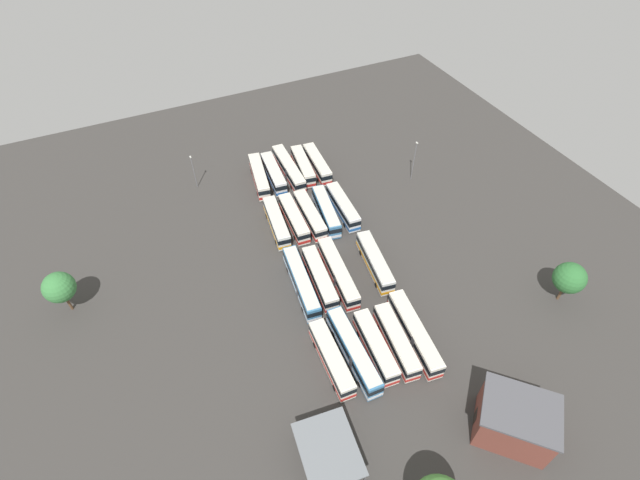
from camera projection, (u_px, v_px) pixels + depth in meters
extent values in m
plane|color=#383533|center=(324.00, 249.00, 87.31)|extent=(127.22, 127.22, 0.00)
cube|color=silver|center=(414.00, 333.00, 72.17)|extent=(14.94, 4.27, 3.14)
cube|color=beige|center=(416.00, 327.00, 71.00)|extent=(14.33, 4.01, 0.14)
cube|color=black|center=(415.00, 331.00, 71.81)|extent=(15.02, 4.32, 1.01)
cube|color=red|center=(414.00, 336.00, 72.80)|extent=(15.02, 4.32, 0.63)
cube|color=black|center=(395.00, 295.00, 76.67)|extent=(0.31, 1.97, 1.16)
cube|color=#47474C|center=(419.00, 342.00, 71.09)|extent=(1.21, 2.56, 3.02)
cylinder|color=black|center=(395.00, 317.00, 75.96)|extent=(1.03, 0.42, 1.00)
cylinder|color=black|center=(407.00, 313.00, 76.44)|extent=(1.03, 0.42, 1.00)
cylinder|color=black|center=(420.00, 365.00, 69.86)|extent=(1.03, 0.42, 1.00)
cylinder|color=black|center=(433.00, 361.00, 70.34)|extent=(1.03, 0.42, 1.00)
cube|color=silver|center=(396.00, 341.00, 71.16)|extent=(12.53, 4.01, 3.14)
cube|color=beige|center=(398.00, 335.00, 69.99)|extent=(12.02, 3.76, 0.14)
cube|color=black|center=(397.00, 339.00, 70.81)|extent=(12.60, 4.06, 1.01)
cube|color=red|center=(396.00, 344.00, 71.79)|extent=(12.60, 4.06, 0.63)
cube|color=black|center=(381.00, 307.00, 74.86)|extent=(0.32, 1.97, 1.16)
cylinder|color=black|center=(379.00, 328.00, 74.46)|extent=(1.03, 0.43, 1.00)
cylinder|color=black|center=(392.00, 324.00, 74.93)|extent=(1.03, 0.43, 1.00)
cylinder|color=black|center=(399.00, 369.00, 69.36)|extent=(1.03, 0.43, 1.00)
cylinder|color=black|center=(413.00, 365.00, 69.83)|extent=(1.03, 0.43, 1.00)
cube|color=silver|center=(375.00, 347.00, 70.48)|extent=(12.10, 3.57, 3.14)
cube|color=beige|center=(376.00, 341.00, 69.31)|extent=(11.61, 3.33, 0.14)
cube|color=black|center=(376.00, 345.00, 70.12)|extent=(12.16, 3.61, 1.01)
cube|color=red|center=(375.00, 350.00, 71.11)|extent=(12.16, 3.61, 0.63)
cube|color=black|center=(360.00, 314.00, 73.99)|extent=(0.25, 1.98, 1.16)
cylinder|color=black|center=(359.00, 334.00, 73.63)|extent=(1.02, 0.40, 1.00)
cylinder|color=black|center=(372.00, 330.00, 74.16)|extent=(1.02, 0.40, 1.00)
cylinder|color=black|center=(378.00, 374.00, 68.76)|extent=(1.02, 0.40, 1.00)
cylinder|color=black|center=(392.00, 370.00, 69.28)|extent=(1.02, 0.40, 1.00)
cube|color=teal|center=(353.00, 351.00, 69.94)|extent=(14.84, 3.07, 3.14)
cube|color=beige|center=(354.00, 345.00, 68.77)|extent=(14.25, 2.85, 0.14)
cube|color=black|center=(354.00, 349.00, 69.58)|extent=(14.92, 3.10, 1.01)
cube|color=silver|center=(353.00, 354.00, 70.57)|extent=(14.92, 3.10, 0.63)
cube|color=black|center=(334.00, 311.00, 74.29)|extent=(0.15, 1.98, 1.16)
cube|color=#47474C|center=(358.00, 360.00, 68.89)|extent=(1.01, 2.50, 3.02)
cylinder|color=black|center=(334.00, 334.00, 73.58)|extent=(1.01, 0.34, 1.00)
cylinder|color=black|center=(347.00, 330.00, 74.18)|extent=(1.01, 0.34, 1.00)
cylinder|color=black|center=(360.00, 384.00, 67.66)|extent=(1.01, 0.34, 1.00)
cylinder|color=black|center=(373.00, 379.00, 68.26)|extent=(1.01, 0.34, 1.00)
cube|color=silver|center=(331.00, 359.00, 69.05)|extent=(12.44, 3.05, 3.14)
cube|color=beige|center=(332.00, 353.00, 67.88)|extent=(11.94, 2.84, 0.14)
cube|color=black|center=(332.00, 357.00, 68.69)|extent=(12.50, 3.09, 1.01)
cube|color=red|center=(331.00, 362.00, 69.68)|extent=(12.50, 3.09, 0.63)
cube|color=black|center=(316.00, 324.00, 72.63)|extent=(0.16, 1.98, 1.16)
cylinder|color=black|center=(315.00, 345.00, 72.21)|extent=(1.01, 0.35, 1.00)
cylinder|color=black|center=(328.00, 341.00, 72.80)|extent=(1.01, 0.35, 1.00)
cylinder|color=black|center=(335.00, 388.00, 67.25)|extent=(1.01, 0.35, 1.00)
cylinder|color=black|center=(349.00, 383.00, 67.84)|extent=(1.01, 0.35, 1.00)
cube|color=silver|center=(375.00, 262.00, 82.49)|extent=(13.06, 4.41, 3.14)
cube|color=beige|center=(376.00, 256.00, 81.32)|extent=(12.52, 4.14, 0.14)
cube|color=black|center=(375.00, 260.00, 82.13)|extent=(13.13, 4.45, 1.01)
cube|color=orange|center=(374.00, 265.00, 83.12)|extent=(13.13, 4.45, 0.63)
cube|color=black|center=(363.00, 235.00, 86.39)|extent=(0.37, 1.97, 1.16)
cylinder|color=black|center=(361.00, 253.00, 85.93)|extent=(1.03, 0.45, 1.00)
cylinder|color=black|center=(372.00, 250.00, 86.36)|extent=(1.03, 0.45, 1.00)
cylinder|color=black|center=(376.00, 285.00, 80.57)|extent=(1.03, 0.45, 1.00)
cylinder|color=black|center=(388.00, 282.00, 81.01)|extent=(1.03, 0.45, 1.00)
cube|color=silver|center=(338.00, 273.00, 80.76)|extent=(14.93, 4.03, 3.14)
cube|color=beige|center=(338.00, 266.00, 79.59)|extent=(14.32, 3.77, 0.14)
cube|color=black|center=(338.00, 271.00, 80.40)|extent=(15.01, 4.07, 1.01)
cube|color=red|center=(338.00, 276.00, 81.39)|extent=(15.01, 4.07, 0.63)
cube|color=black|center=(324.00, 241.00, 85.23)|extent=(0.28, 1.98, 1.16)
cube|color=#47474C|center=(341.00, 280.00, 79.69)|extent=(1.17, 2.55, 3.02)
cylinder|color=black|center=(323.00, 261.00, 84.52)|extent=(1.03, 0.41, 1.00)
cylinder|color=black|center=(335.00, 258.00, 85.02)|extent=(1.03, 0.41, 1.00)
cylinder|color=black|center=(341.00, 299.00, 78.46)|extent=(1.03, 0.41, 1.00)
cylinder|color=black|center=(353.00, 296.00, 78.96)|extent=(1.03, 0.41, 1.00)
cube|color=silver|center=(320.00, 278.00, 79.91)|extent=(12.95, 3.87, 3.14)
cube|color=beige|center=(320.00, 272.00, 78.74)|extent=(12.42, 3.61, 0.14)
cube|color=black|center=(320.00, 276.00, 79.55)|extent=(13.02, 3.91, 1.01)
cube|color=red|center=(320.00, 281.00, 80.54)|extent=(13.02, 3.91, 0.63)
cube|color=black|center=(308.00, 250.00, 83.73)|extent=(0.29, 1.98, 1.16)
cylinder|color=black|center=(307.00, 268.00, 83.27)|extent=(1.03, 0.41, 1.00)
cylinder|color=black|center=(319.00, 265.00, 83.76)|extent=(1.03, 0.41, 1.00)
cylinder|color=black|center=(321.00, 302.00, 78.02)|extent=(1.03, 0.41, 1.00)
cylinder|color=black|center=(333.00, 299.00, 78.51)|extent=(1.03, 0.41, 1.00)
cube|color=teal|center=(301.00, 283.00, 79.23)|extent=(14.93, 4.10, 3.14)
cube|color=beige|center=(301.00, 276.00, 78.05)|extent=(14.32, 3.84, 0.14)
cube|color=black|center=(301.00, 281.00, 78.87)|extent=(15.01, 4.15, 1.01)
cube|color=silver|center=(301.00, 286.00, 79.85)|extent=(15.01, 4.15, 0.63)
cube|color=black|center=(289.00, 250.00, 83.70)|extent=(0.29, 1.98, 1.16)
cube|color=#47474C|center=(304.00, 290.00, 78.15)|extent=(1.18, 2.55, 3.02)
cylinder|color=black|center=(288.00, 270.00, 82.99)|extent=(1.03, 0.41, 1.00)
cylinder|color=black|center=(300.00, 267.00, 83.49)|extent=(1.03, 0.41, 1.00)
cylinder|color=black|center=(303.00, 310.00, 76.92)|extent=(1.03, 0.41, 1.00)
cylinder|color=black|center=(316.00, 306.00, 77.41)|extent=(1.03, 0.41, 1.00)
cube|color=silver|center=(343.00, 207.00, 92.89)|extent=(12.27, 3.32, 3.14)
cube|color=beige|center=(343.00, 200.00, 91.72)|extent=(11.77, 3.09, 0.14)
cube|color=black|center=(343.00, 205.00, 92.53)|extent=(12.33, 3.36, 1.01)
cube|color=#1E56A8|center=(343.00, 210.00, 93.51)|extent=(12.33, 3.36, 0.63)
cube|color=black|center=(332.00, 186.00, 96.43)|extent=(0.21, 1.98, 1.16)
cylinder|color=black|center=(331.00, 202.00, 96.05)|extent=(1.02, 0.37, 1.00)
cylinder|color=black|center=(341.00, 199.00, 96.60)|extent=(1.02, 0.37, 1.00)
cylinder|color=black|center=(345.00, 225.00, 91.13)|extent=(1.02, 0.37, 1.00)
cylinder|color=black|center=(355.00, 222.00, 91.68)|extent=(1.02, 0.37, 1.00)
cube|color=teal|center=(326.00, 211.00, 91.88)|extent=(12.99, 4.53, 3.14)
cube|color=beige|center=(326.00, 205.00, 90.71)|extent=(12.46, 4.25, 0.14)
cube|color=black|center=(326.00, 210.00, 91.52)|extent=(13.06, 4.57, 1.01)
cube|color=silver|center=(326.00, 215.00, 92.51)|extent=(13.06, 4.57, 0.63)
cube|color=black|center=(318.00, 189.00, 95.77)|extent=(0.39, 1.96, 1.16)
cylinder|color=black|center=(315.00, 205.00, 95.32)|extent=(1.04, 0.46, 1.00)
cylinder|color=black|center=(326.00, 203.00, 95.74)|extent=(1.04, 0.46, 1.00)
cylinder|color=black|center=(326.00, 231.00, 89.98)|extent=(1.04, 0.46, 1.00)
cylinder|color=black|center=(337.00, 229.00, 90.40)|extent=(1.04, 0.46, 1.00)
cube|color=silver|center=(310.00, 215.00, 91.12)|extent=(12.55, 3.23, 3.14)
cube|color=beige|center=(310.00, 209.00, 89.95)|extent=(12.05, 3.00, 0.14)
cube|color=black|center=(310.00, 213.00, 90.76)|extent=(12.62, 3.27, 1.01)
cube|color=red|center=(310.00, 218.00, 91.74)|extent=(12.62, 3.27, 0.63)
cube|color=black|center=(299.00, 194.00, 94.75)|extent=(0.19, 1.98, 1.16)
cylinder|color=black|center=(298.00, 210.00, 94.32)|extent=(1.02, 0.37, 1.00)
cylinder|color=black|center=(308.00, 207.00, 94.89)|extent=(1.02, 0.37, 1.00)
cylinder|color=black|center=(312.00, 234.00, 89.30)|extent=(1.02, 0.37, 1.00)
cylinder|color=black|center=(322.00, 232.00, 89.87)|extent=(1.02, 0.37, 1.00)
cube|color=silver|center=(294.00, 218.00, 90.44)|extent=(12.21, 3.29, 3.14)
cube|color=beige|center=(294.00, 212.00, 89.27)|extent=(11.71, 3.06, 0.14)
cube|color=black|center=(294.00, 217.00, 90.08)|extent=(12.27, 3.33, 1.01)
cube|color=red|center=(294.00, 222.00, 91.07)|extent=(12.27, 3.33, 0.63)
cube|color=black|center=(284.00, 197.00, 93.97)|extent=(0.20, 1.98, 1.16)
cylinder|color=black|center=(283.00, 213.00, 93.59)|extent=(1.02, 0.37, 1.00)
cylinder|color=black|center=(293.00, 210.00, 94.15)|extent=(1.02, 0.37, 1.00)
cylinder|color=black|center=(295.00, 238.00, 88.70)|extent=(1.02, 0.37, 1.00)
cylinder|color=black|center=(306.00, 235.00, 89.25)|extent=(1.02, 0.37, 1.00)
cube|color=silver|center=(277.00, 222.00, 89.68)|extent=(12.50, 3.94, 3.14)
cube|color=beige|center=(276.00, 216.00, 88.51)|extent=(11.98, 3.69, 0.14)
cube|color=black|center=(276.00, 220.00, 89.32)|extent=(12.56, 3.99, 1.01)
cube|color=orange|center=(277.00, 226.00, 90.31)|extent=(12.56, 3.99, 0.63)
cube|color=black|center=(269.00, 200.00, 93.35)|extent=(0.31, 1.97, 1.16)
cylinder|color=black|center=(267.00, 216.00, 92.96)|extent=(1.03, 0.42, 1.00)
cylinder|color=black|center=(278.00, 214.00, 93.44)|extent=(1.03, 0.42, 1.00)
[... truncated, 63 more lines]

